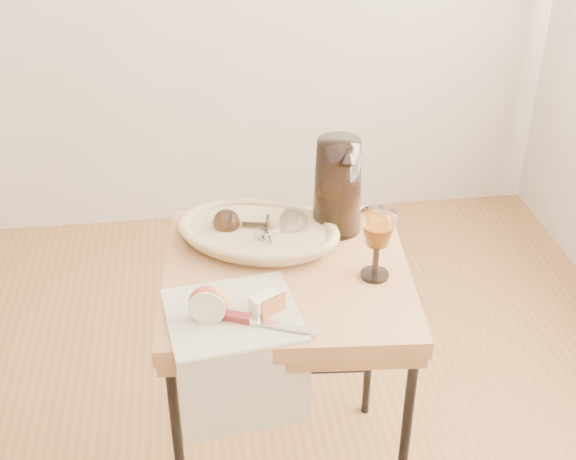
{
  "coord_description": "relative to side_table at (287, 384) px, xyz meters",
  "views": [
    {
      "loc": [
        0.27,
        -1.25,
        1.78
      ],
      "look_at": [
        0.46,
        0.22,
        0.87
      ],
      "focal_mm": 47.47,
      "sensor_mm": 36.0,
      "label": 1
    }
  ],
  "objects": [
    {
      "name": "pitcher",
      "position": [
        0.15,
        0.17,
        0.5
      ],
      "size": [
        0.23,
        0.28,
        0.29
      ],
      "primitive_type": null,
      "rotation": [
        0.0,
        0.0,
        -0.25
      ],
      "color": "black",
      "rests_on": "side_table"
    },
    {
      "name": "goblet_lying_a",
      "position": [
        -0.09,
        0.14,
        0.42
      ],
      "size": [
        0.13,
        0.1,
        0.07
      ],
      "primitive_type": null,
      "rotation": [
        0.0,
        0.0,
        2.88
      ],
      "color": "#463120",
      "rests_on": "bread_basket"
    },
    {
      "name": "wine_goblet",
      "position": [
        0.2,
        -0.06,
        0.46
      ],
      "size": [
        0.09,
        0.09,
        0.17
      ],
      "primitive_type": null,
      "rotation": [
        0.0,
        0.0,
        -0.1
      ],
      "color": "white",
      "rests_on": "side_table"
    },
    {
      "name": "side_table",
      "position": [
        0.0,
        0.0,
        0.0
      ],
      "size": [
        0.64,
        0.64,
        0.75
      ],
      "primitive_type": null,
      "rotation": [
        0.0,
        0.0,
        -0.08
      ],
      "color": "brown",
      "rests_on": "floor"
    },
    {
      "name": "apple_wedge",
      "position": [
        -0.07,
        -0.17,
        0.4
      ],
      "size": [
        0.07,
        0.06,
        0.04
      ],
      "primitive_type": "cube",
      "rotation": [
        0.0,
        0.0,
        0.54
      ],
      "color": "#FBE8C6",
      "rests_on": "tea_towel"
    },
    {
      "name": "goblet_lying_b",
      "position": [
        -0.0,
        0.1,
        0.42
      ],
      "size": [
        0.14,
        0.13,
        0.07
      ],
      "primitive_type": null,
      "rotation": [
        0.0,
        0.0,
        0.64
      ],
      "color": "white",
      "rests_on": "bread_basket"
    },
    {
      "name": "tea_towel",
      "position": [
        -0.14,
        -0.16,
        0.38
      ],
      "size": [
        0.32,
        0.29,
        0.01
      ],
      "primitive_type": "cube",
      "rotation": [
        0.0,
        0.0,
        0.13
      ],
      "color": "beige",
      "rests_on": "side_table"
    },
    {
      "name": "table_knife",
      "position": [
        -0.09,
        -0.21,
        0.39
      ],
      "size": [
        0.23,
        0.12,
        0.02
      ],
      "primitive_type": null,
      "rotation": [
        0.0,
        0.0,
        -0.4
      ],
      "color": "silver",
      "rests_on": "tea_towel"
    },
    {
      "name": "bread_basket",
      "position": [
        -0.06,
        0.13,
        0.4
      ],
      "size": [
        0.43,
        0.37,
        0.05
      ],
      "primitive_type": null,
      "rotation": [
        0.0,
        0.0,
        -0.38
      ],
      "color": "#A6764A",
      "rests_on": "side_table"
    },
    {
      "name": "apple_half",
      "position": [
        -0.19,
        -0.17,
        0.42
      ],
      "size": [
        0.1,
        0.06,
        0.08
      ],
      "primitive_type": "ellipsoid",
      "rotation": [
        0.0,
        0.0,
        -0.21
      ],
      "color": "#B51728",
      "rests_on": "tea_towel"
    }
  ]
}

